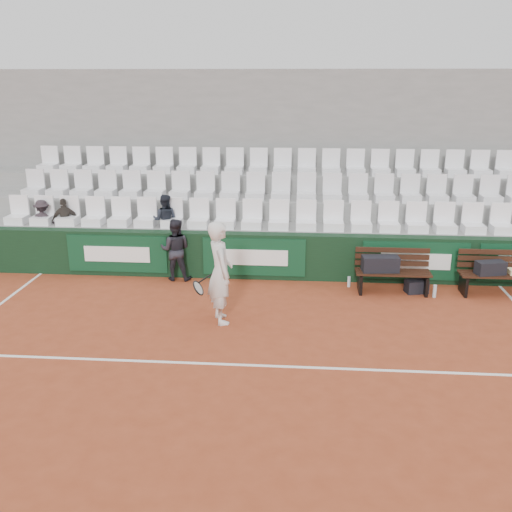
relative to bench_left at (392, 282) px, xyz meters
The scene contains 22 objects.
ground 4.26m from the bench_left, 128.87° to the right, with size 80.00×80.00×0.00m, color #973E22.
court_baseline 4.26m from the bench_left, 128.87° to the right, with size 18.00×0.06×0.01m, color white.
back_barrier 2.70m from the bench_left, 165.38° to the left, with size 18.00×0.34×1.00m.
grandstand_tier_front 2.99m from the bench_left, 153.83° to the left, with size 18.00×0.95×1.00m, color gray.
grandstand_tier_mid 3.54m from the bench_left, 139.73° to the left, with size 18.00×0.95×1.45m, color gray.
grandstand_tier_back 4.24m from the bench_left, 129.74° to the left, with size 18.00×0.95×1.90m, color gray.
grandstand_rear_wall 5.08m from the bench_left, 124.83° to the left, with size 18.00×0.30×4.40m, color gray.
seat_row_front 3.10m from the bench_left, 156.93° to the left, with size 11.90×0.44×0.63m, color white.
seat_row_mid 3.72m from the bench_left, 141.98° to the left, with size 11.90×0.44×0.63m, color silver.
seat_row_back 4.51m from the bench_left, 131.32° to the left, with size 11.90×0.44×0.63m, color white.
bench_left is the anchor object (origin of this frame).
bench_right 2.08m from the bench_left, ahead, with size 1.50×0.56×0.45m, color black.
sports_bag_left 0.46m from the bench_left, behind, with size 0.73×0.31×0.31m, color black.
sports_bag_right 1.94m from the bench_left, ahead, with size 0.57×0.27×0.27m, color black.
sports_bag_ground 0.51m from the bench_left, ahead, with size 0.44×0.27×0.27m, color black.
water_bottle_near 0.89m from the bench_left, 163.33° to the left, with size 0.06×0.06×0.23m, color silver.
water_bottle_far 0.84m from the bench_left, 14.91° to the right, with size 0.07×0.07×0.26m, color #ACBDC4.
tennis_player 3.76m from the bench_left, 152.88° to the right, with size 0.82×0.79×1.86m.
ball_kid 4.60m from the bench_left, behind, with size 0.66×0.51×1.35m, color black.
spectator_a 7.98m from the bench_left, behind, with size 0.64×0.37×1.00m, color #292125.
spectator_b 7.46m from the bench_left, behind, with size 0.61×0.25×1.04m, color #2F2A25.
spectator_c 5.26m from the bench_left, 166.48° to the left, with size 0.57×0.44×1.17m, color black.
Camera 1 is at (0.76, -7.78, 4.23)m, focal length 40.00 mm.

